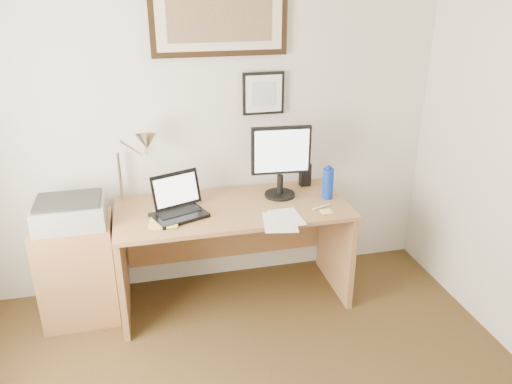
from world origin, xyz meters
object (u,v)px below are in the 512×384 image
object	(u,v)px
laptop	(178,206)
lcd_monitor	(281,158)
book	(150,220)
desk	(231,232)
printer	(70,212)
water_bottle	(328,184)
side_cabinet	(79,270)

from	to	relation	value
laptop	lcd_monitor	size ratio (longest dim) A/B	0.78
lcd_monitor	laptop	bearing A→B (deg)	-170.47
book	desk	size ratio (longest dim) A/B	0.16
book	laptop	xyz separation A→B (m)	(0.19, 0.07, 0.05)
printer	book	bearing A→B (deg)	-12.60
desk	laptop	bearing A→B (deg)	-163.74
water_bottle	desk	world-z (taller)	water_bottle
laptop	water_bottle	bearing A→B (deg)	1.01
water_bottle	printer	world-z (taller)	water_bottle
side_cabinet	printer	bearing A→B (deg)	-75.24
desk	lcd_monitor	distance (m)	0.64
water_bottle	laptop	size ratio (longest dim) A/B	0.55
water_bottle	printer	xyz separation A→B (m)	(-1.75, 0.02, -0.04)
laptop	side_cabinet	bearing A→B (deg)	173.94
book	printer	world-z (taller)	printer
lcd_monitor	printer	bearing A→B (deg)	-176.71
side_cabinet	book	size ratio (longest dim) A/B	2.87
lcd_monitor	water_bottle	bearing A→B (deg)	-18.29
desk	laptop	size ratio (longest dim) A/B	3.97
side_cabinet	book	xyz separation A→B (m)	(0.51, -0.14, 0.39)
water_bottle	book	size ratio (longest dim) A/B	0.87
side_cabinet	lcd_monitor	bearing A→B (deg)	2.02
water_bottle	lcd_monitor	world-z (taller)	lcd_monitor
side_cabinet	water_bottle	size ratio (longest dim) A/B	3.29
water_bottle	printer	bearing A→B (deg)	179.23
book	lcd_monitor	distance (m)	0.99
side_cabinet	printer	world-z (taller)	printer
book	laptop	world-z (taller)	laptop
side_cabinet	water_bottle	bearing A→B (deg)	-1.80
water_bottle	book	world-z (taller)	water_bottle
desk	lcd_monitor	size ratio (longest dim) A/B	3.08
side_cabinet	book	distance (m)	0.66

